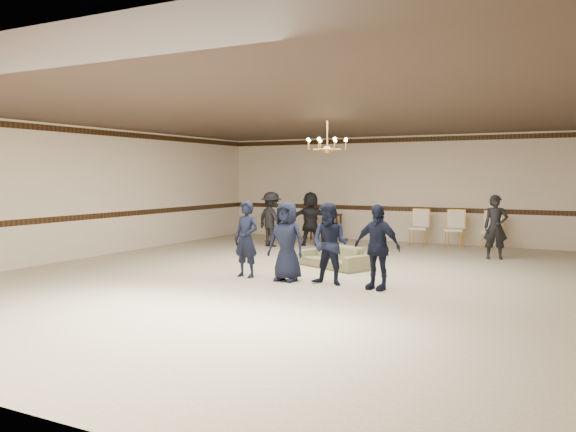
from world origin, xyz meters
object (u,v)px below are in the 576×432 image
object	(u,v)px
boy_a	(246,239)
banquet_chair_mid	(454,229)
boy_c	(330,244)
settee	(333,257)
boy_d	(377,247)
adult_left	(271,219)
banquet_chair_left	(419,228)
chandelier	(327,134)
adult_right	(496,227)
boy_b	(287,242)
banquet_chair_right	(492,231)
adult_mid	(311,219)
console_table	(326,227)

from	to	relation	value
boy_a	banquet_chair_mid	size ratio (longest dim) A/B	1.47
boy_c	settee	bearing A→B (deg)	113.43
boy_d	adult_left	size ratio (longest dim) A/B	0.98
banquet_chair_left	chandelier	bearing A→B (deg)	-99.94
chandelier	banquet_chair_left	bearing A→B (deg)	84.01
adult_right	banquet_chair_mid	world-z (taller)	adult_right
banquet_chair_left	banquet_chair_mid	world-z (taller)	same
settee	adult_right	distance (m)	4.24
boy_b	banquet_chair_mid	size ratio (longest dim) A/B	1.47
chandelier	boy_a	bearing A→B (deg)	-126.99
banquet_chair_mid	boy_b	bearing A→B (deg)	-108.03
banquet_chair_left	banquet_chair_mid	xyz separation A→B (m)	(1.00, 0.00, 0.00)
boy_c	banquet_chair_right	xyz separation A→B (m)	(1.85, 6.71, -0.24)
boy_c	adult_left	xyz separation A→B (m)	(-3.80, 4.58, 0.02)
settee	banquet_chair_mid	world-z (taller)	banquet_chair_mid
banquet_chair_left	banquet_chair_right	world-z (taller)	same
settee	boy_b	bearing A→B (deg)	-69.97
adult_left	adult_right	distance (m)	6.01
chandelier	adult_right	bearing A→B (deg)	49.71
boy_b	adult_mid	distance (m)	5.64
adult_left	adult_mid	size ratio (longest dim) A/B	1.00
settee	banquet_chair_right	world-z (taller)	banquet_chair_right
boy_d	settee	world-z (taller)	boy_d
adult_left	adult_mid	bearing A→B (deg)	-120.29
boy_a	boy_d	size ratio (longest dim) A/B	1.00
adult_mid	console_table	distance (m)	1.69
chandelier	adult_left	world-z (taller)	chandelier
adult_right	banquet_chair_left	bearing A→B (deg)	124.15
adult_mid	banquet_chair_mid	size ratio (longest dim) A/B	1.50
boy_a	adult_mid	world-z (taller)	adult_mid
boy_a	adult_right	world-z (taller)	adult_right
boy_c	boy_d	xyz separation A→B (m)	(0.90, 0.00, 0.00)
adult_left	banquet_chair_left	distance (m)	4.24
adult_left	console_table	xyz separation A→B (m)	(0.65, 2.33, -0.36)
chandelier	boy_d	world-z (taller)	chandelier
banquet_chair_right	console_table	distance (m)	5.01
adult_right	chandelier	bearing A→B (deg)	-148.18
boy_b	console_table	world-z (taller)	boy_b
boy_a	adult_mid	bearing A→B (deg)	108.69
adult_right	console_table	bearing A→B (deg)	141.30
settee	banquet_chair_left	xyz separation A→B (m)	(0.58, 4.84, 0.27)
boy_c	console_table	size ratio (longest dim) A/B	1.55
boy_a	settee	world-z (taller)	boy_a
settee	console_table	distance (m)	5.60
boy_c	banquet_chair_left	world-z (taller)	boy_c
boy_b	settee	distance (m)	1.94
boy_a	boy_b	world-z (taller)	same
adult_left	banquet_chair_right	xyz separation A→B (m)	(5.65, 2.13, -0.26)
boy_c	adult_mid	xyz separation A→B (m)	(-2.90, 5.28, 0.02)
adult_mid	boy_d	bearing A→B (deg)	107.41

